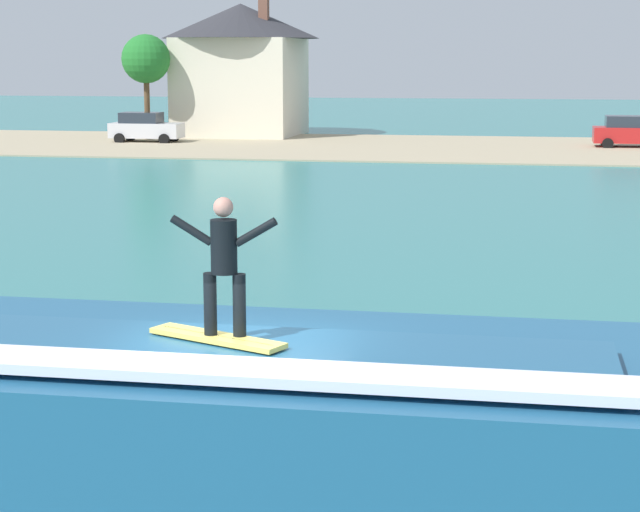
% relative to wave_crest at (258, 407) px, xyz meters
% --- Properties ---
extents(ground_plane, '(260.00, 260.00, 0.00)m').
position_rel_wave_crest_xyz_m(ground_plane, '(-0.20, -0.14, -0.84)').
color(ground_plane, '#2E7878').
extents(wave_crest, '(10.17, 4.56, 1.79)m').
position_rel_wave_crest_xyz_m(wave_crest, '(0.00, 0.00, 0.00)').
color(wave_crest, '#215980').
rests_on(wave_crest, ground_plane).
extents(surfboard, '(1.85, 1.09, 0.06)m').
position_rel_wave_crest_xyz_m(surfboard, '(-0.41, -0.38, 0.98)').
color(surfboard, '#EAD159').
rests_on(surfboard, wave_crest).
extents(surfer, '(1.32, 0.32, 1.69)m').
position_rel_wave_crest_xyz_m(surfer, '(-0.31, -0.36, 1.95)').
color(surfer, black).
rests_on(surfer, surfboard).
extents(shoreline_bank, '(120.00, 18.86, 0.08)m').
position_rel_wave_crest_xyz_m(shoreline_bank, '(-0.20, 51.05, -0.80)').
color(shoreline_bank, tan).
rests_on(shoreline_bank, ground_plane).
extents(car_near_shore, '(4.35, 2.12, 1.86)m').
position_rel_wave_crest_xyz_m(car_near_shore, '(-19.61, 51.81, 0.11)').
color(car_near_shore, silver).
rests_on(car_near_shore, ground_plane).
extents(car_far_shore, '(4.43, 2.24, 1.86)m').
position_rel_wave_crest_xyz_m(car_far_shore, '(9.22, 53.01, 0.11)').
color(car_far_shore, red).
rests_on(car_far_shore, ground_plane).
extents(house_with_chimney, '(10.37, 10.37, 8.91)m').
position_rel_wave_crest_xyz_m(house_with_chimney, '(-15.39, 59.03, 3.98)').
color(house_with_chimney, beige).
rests_on(house_with_chimney, ground_plane).
extents(tree_tall_bare, '(3.03, 3.03, 6.59)m').
position_rel_wave_crest_xyz_m(tree_tall_bare, '(-20.17, 53.86, 4.18)').
color(tree_tall_bare, brown).
rests_on(tree_tall_bare, ground_plane).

